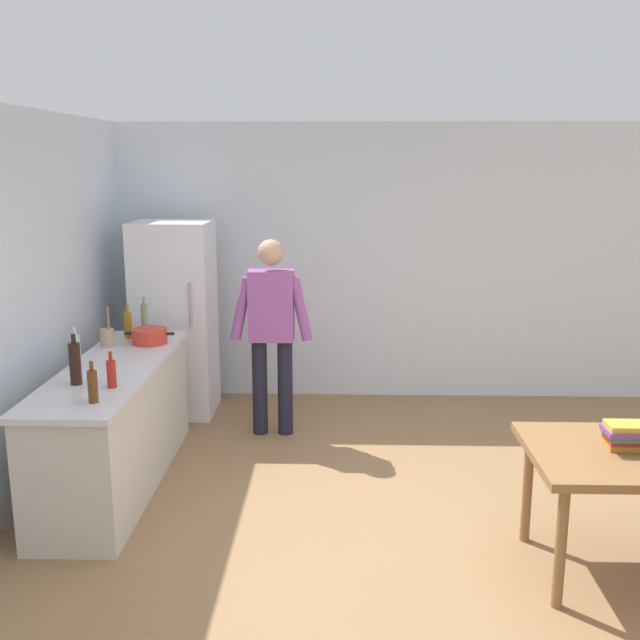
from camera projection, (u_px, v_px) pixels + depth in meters
The scene contains 14 objects.
ground_plane at pixel (398, 542), 4.57m from camera, with size 14.00×14.00×0.00m, color #936D47.
wall_back at pixel (378, 263), 7.21m from camera, with size 6.40×0.12×2.70m, color silver.
kitchen_counter at pixel (116, 425), 5.31m from camera, with size 0.64×2.20×0.90m.
refrigerator at pixel (175, 319), 6.77m from camera, with size 0.70×0.67×1.80m.
person at pixel (272, 324), 6.19m from camera, with size 0.70×0.22×1.70m.
cooking_pot at pixel (149, 336), 5.86m from camera, with size 0.40×0.28×0.12m.
utensil_jar at pixel (107, 337), 5.76m from camera, with size 0.11×0.11×0.32m.
bottle_water_clear at pixel (76, 351), 5.14m from camera, with size 0.07×0.07×0.30m.
bottle_beer_brown at pixel (93, 386), 4.42m from camera, with size 0.06×0.06×0.26m.
bottle_vinegar_tall at pixel (145, 319), 6.14m from camera, with size 0.06×0.06×0.32m.
bottle_wine_dark at pixel (75, 363), 4.77m from camera, with size 0.08×0.08×0.34m.
bottle_oil_amber at pixel (128, 325), 6.01m from camera, with size 0.06×0.06×0.28m.
bottle_sauce_red at pixel (111, 373), 4.71m from camera, with size 0.06×0.06×0.24m.
book_stack at pixel (630, 435), 4.10m from camera, with size 0.30×0.20×0.16m.
Camera 1 is at (-0.37, -4.18, 2.34)m, focal length 40.98 mm.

